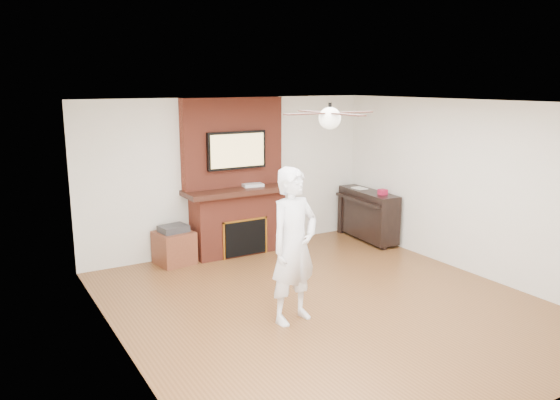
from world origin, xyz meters
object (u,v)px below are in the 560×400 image
fireplace (236,192)px  person (294,246)px  piano (368,214)px  side_table (174,246)px

fireplace → person: (-0.60, -2.73, -0.09)m
fireplace → piano: (2.29, -0.55, -0.52)m
person → side_table: size_ratio=3.00×
fireplace → person: size_ratio=1.38×
person → side_table: (-0.50, 2.66, -0.63)m
fireplace → piano: bearing=-13.5°
person → piano: (2.89, 2.18, -0.44)m
side_table → piano: size_ratio=0.44×
fireplace → person: fireplace is taller
piano → fireplace: bearing=171.5°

